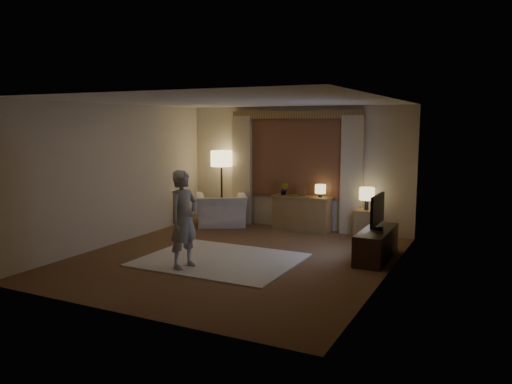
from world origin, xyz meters
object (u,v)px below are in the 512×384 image
Objects in this scene: tv_stand at (376,244)px; person at (184,219)px; sideboard at (302,214)px; side_table at (366,224)px; armchair at (221,210)px.

person is at bearing -143.95° from tv_stand.
sideboard is 1.37m from side_table.
armchair is 0.71× the size of person.
armchair is 3.26m from person.
tv_stand is at bearing -69.75° from side_table.
sideboard is 0.86× the size of tv_stand.
side_table is at bearing 152.10° from armchair.
sideboard reaches higher than tv_stand.
side_table is 0.40× the size of tv_stand.
person reaches higher than armchair.
sideboard is at bearing 177.91° from side_table.
armchair is 3.14m from side_table.
sideboard is at bearing 141.65° from tv_stand.
sideboard is 3.46m from person.
person is at bearing 77.11° from armchair.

